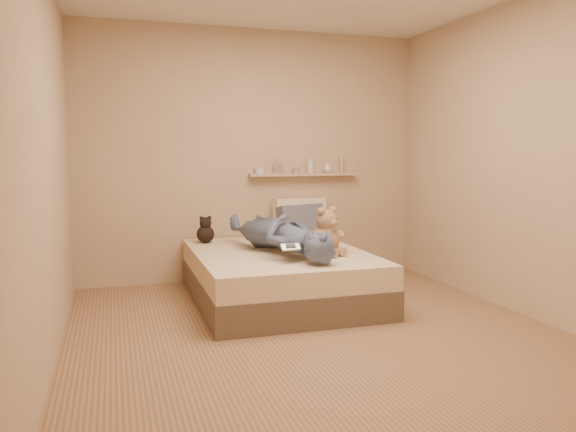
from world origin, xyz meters
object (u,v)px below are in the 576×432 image
object	(u,v)px
teddy_bear	(326,235)
pillow_grey	(301,222)
wall_shelf	(304,174)
game_console	(291,247)
pillow_cream	(300,217)
person	(281,233)
bed	(279,276)
dark_plush	(205,231)

from	to	relation	value
teddy_bear	pillow_grey	world-z (taller)	teddy_bear
pillow_grey	wall_shelf	xyz separation A→B (m)	(0.10, 0.22, 0.48)
game_console	wall_shelf	world-z (taller)	wall_shelf
pillow_cream	pillow_grey	xyz separation A→B (m)	(-0.03, -0.14, -0.03)
person	pillow_grey	bearing A→B (deg)	-132.16
pillow_cream	wall_shelf	size ratio (longest dim) A/B	0.46
bed	teddy_bear	bearing A→B (deg)	-39.36
bed	teddy_bear	world-z (taller)	teddy_bear
teddy_bear	pillow_grey	size ratio (longest dim) A/B	0.84
teddy_bear	wall_shelf	world-z (taller)	wall_shelf
bed	person	world-z (taller)	person
person	wall_shelf	bearing A→B (deg)	-131.06
person	wall_shelf	world-z (taller)	wall_shelf
bed	person	xyz separation A→B (m)	(-0.01, -0.09, 0.40)
game_console	person	distance (m)	0.49
pillow_grey	wall_shelf	bearing A→B (deg)	64.93
bed	wall_shelf	distance (m)	1.38
teddy_bear	wall_shelf	size ratio (longest dim) A/B	0.35
pillow_cream	dark_plush	bearing A→B (deg)	-170.49
game_console	bed	bearing A→B (deg)	83.00
pillow_grey	teddy_bear	bearing A→B (deg)	-95.84
dark_plush	teddy_bear	bearing A→B (deg)	-46.21
teddy_bear	person	size ratio (longest dim) A/B	0.29
pillow_grey	person	world-z (taller)	person
teddy_bear	game_console	bearing A→B (deg)	-145.30
person	wall_shelf	size ratio (longest dim) A/B	1.23
game_console	teddy_bear	distance (m)	0.51
pillow_cream	teddy_bear	bearing A→B (deg)	-96.56
bed	game_console	bearing A→B (deg)	-97.00
bed	wall_shelf	bearing A→B (deg)	58.82
bed	dark_plush	bearing A→B (deg)	130.22
pillow_cream	pillow_grey	distance (m)	0.15
game_console	pillow_grey	bearing A→B (deg)	67.72
bed	dark_plush	world-z (taller)	dark_plush
game_console	pillow_grey	world-z (taller)	pillow_grey
pillow_cream	wall_shelf	xyz separation A→B (m)	(0.07, 0.08, 0.45)
teddy_bear	dark_plush	world-z (taller)	teddy_bear
pillow_cream	bed	bearing A→B (deg)	-119.83
game_console	teddy_bear	bearing A→B (deg)	34.70
game_console	wall_shelf	size ratio (longest dim) A/B	0.13
teddy_bear	pillow_grey	xyz separation A→B (m)	(0.10, 0.98, -0.00)
pillow_cream	wall_shelf	bearing A→B (deg)	46.85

